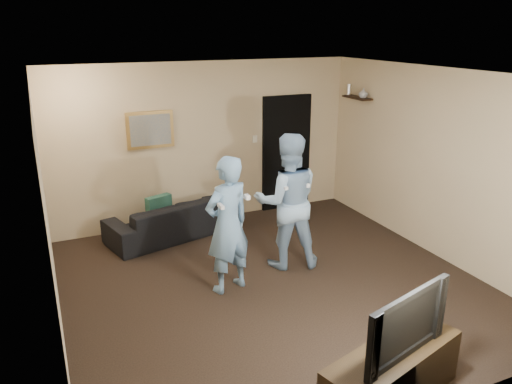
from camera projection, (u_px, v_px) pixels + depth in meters
name	position (u px, v px, depth m)	size (l,w,h in m)	color
ground	(272.00, 284.00, 6.32)	(5.00, 5.00, 0.00)	black
ceiling	(275.00, 74.00, 5.50)	(5.00, 5.00, 0.04)	silver
wall_back	(206.00, 143.00, 8.08)	(5.00, 0.04, 2.60)	#C9B186
wall_front	(419.00, 279.00, 3.74)	(5.00, 0.04, 2.60)	#C9B186
wall_left	(47.00, 218.00, 4.95)	(0.04, 5.00, 2.60)	#C9B186
wall_right	(436.00, 164.00, 6.87)	(0.04, 5.00, 2.60)	#C9B186
sofa	(171.00, 219.00, 7.68)	(1.96, 0.77, 0.57)	black
throw_pillow	(159.00, 208.00, 7.55)	(0.40, 0.13, 0.40)	#164439
painting_frame	(150.00, 130.00, 7.62)	(0.72, 0.05, 0.57)	olive
painting_canvas	(151.00, 130.00, 7.59)	(0.62, 0.01, 0.47)	slate
doorway	(286.00, 153.00, 8.71)	(0.90, 0.06, 2.00)	black
light_switch	(255.00, 139.00, 8.38)	(0.08, 0.02, 0.12)	silver
wall_shelf	(357.00, 98.00, 8.17)	(0.20, 0.60, 0.03)	black
shelf_vase	(363.00, 93.00, 8.01)	(0.15, 0.15, 0.15)	#ABABB0
shelf_figurine	(349.00, 89.00, 8.36)	(0.06, 0.06, 0.18)	white
tv_console	(392.00, 375.00, 4.29)	(1.41, 0.45, 0.50)	black
television	(398.00, 320.00, 4.12)	(1.03, 0.14, 0.59)	black
wii_player_left	(228.00, 225.00, 5.95)	(0.71, 0.57, 1.70)	#6F99C0
wii_player_right	(287.00, 201.00, 6.57)	(1.04, 0.91, 1.82)	#91B2D3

